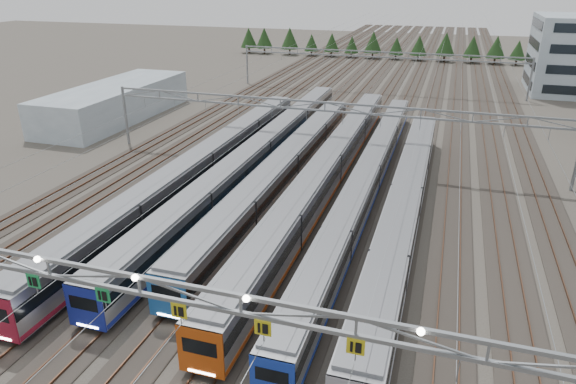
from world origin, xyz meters
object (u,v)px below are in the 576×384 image
(train_c, at_px, (285,169))
(gantry_far, at_px, (379,59))
(train_d, at_px, (328,169))
(train_e, at_px, (368,178))
(train_b, at_px, (260,154))
(gantry_mid, at_px, (325,114))
(gantry_near, at_px, (137,290))
(train_a, at_px, (202,167))
(west_shed, at_px, (115,102))
(train_f, at_px, (405,203))

(train_c, height_order, gantry_far, gantry_far)
(train_c, xyz_separation_m, train_d, (4.50, 1.40, 0.00))
(train_e, bearing_deg, train_b, 166.31)
(train_b, distance_m, train_c, 5.97)
(train_d, relative_size, train_e, 1.01)
(train_d, xyz_separation_m, gantry_far, (-2.25, 52.08, 4.23))
(train_b, xyz_separation_m, gantry_far, (6.75, 49.55, 4.28))
(train_c, relative_size, gantry_mid, 0.92)
(train_c, bearing_deg, gantry_near, -86.02)
(train_a, distance_m, train_d, 14.03)
(train_b, relative_size, gantry_far, 1.15)
(gantry_near, bearing_deg, west_shed, 126.19)
(train_a, distance_m, gantry_near, 31.67)
(train_e, xyz_separation_m, train_f, (4.50, -5.92, 0.23))
(train_f, height_order, west_shed, west_shed)
(train_b, distance_m, train_f, 20.22)
(train_a, xyz_separation_m, west_shed, (-26.43, 22.24, 0.50))
(train_f, bearing_deg, train_a, 172.76)
(train_a, relative_size, gantry_mid, 1.01)
(train_d, distance_m, train_f, 11.21)
(train_d, relative_size, train_f, 1.21)
(train_e, xyz_separation_m, gantry_far, (-6.75, 52.84, 4.47))
(train_f, distance_m, gantry_far, 59.98)
(train_b, relative_size, gantry_near, 1.15)
(train_c, bearing_deg, west_shed, 150.79)
(gantry_mid, height_order, west_shed, gantry_mid)
(gantry_mid, bearing_deg, gantry_near, -90.07)
(train_e, bearing_deg, train_d, 170.36)
(gantry_near, bearing_deg, gantry_far, 89.97)
(train_d, bearing_deg, gantry_mid, 107.64)
(train_b, xyz_separation_m, gantry_near, (6.70, -35.57, 4.98))
(train_b, height_order, west_shed, west_shed)
(gantry_far, height_order, west_shed, gantry_far)
(gantry_mid, bearing_deg, west_shed, 163.26)
(train_f, height_order, gantry_near, gantry_near)
(train_f, relative_size, west_shed, 1.73)
(gantry_near, relative_size, gantry_mid, 1.00)
(gantry_mid, relative_size, west_shed, 1.88)
(train_a, xyz_separation_m, train_c, (9.00, 2.42, -0.03))
(train_a, distance_m, train_e, 18.26)
(train_d, distance_m, train_e, 4.57)
(train_e, xyz_separation_m, gantry_mid, (-6.75, 7.84, 4.47))
(gantry_near, bearing_deg, train_c, 93.98)
(train_d, xyz_separation_m, west_shed, (-39.93, 18.41, 0.53))
(train_a, bearing_deg, gantry_far, 78.62)
(gantry_far, xyz_separation_m, west_shed, (-37.68, -33.67, -3.70))
(train_c, distance_m, gantry_far, 53.69)
(gantry_near, bearing_deg, train_d, 86.02)
(train_e, bearing_deg, gantry_near, -101.89)
(train_d, distance_m, gantry_far, 52.30)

